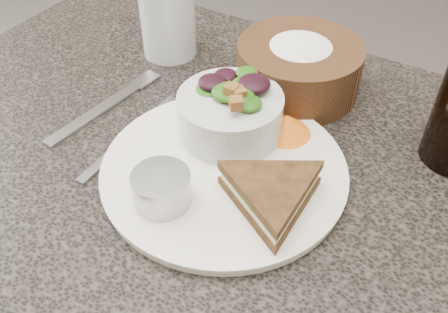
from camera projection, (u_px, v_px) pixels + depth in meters
dinner_plate at (224, 170)px, 0.62m from camera, size 0.30×0.30×0.01m
sandwich at (272, 194)px, 0.55m from camera, size 0.19×0.19×0.04m
salad_bowl at (230, 108)px, 0.63m from camera, size 0.15×0.15×0.08m
dressing_ramekin at (162, 189)px, 0.56m from camera, size 0.08×0.08×0.04m
orange_wedge at (286, 124)px, 0.65m from camera, size 0.08×0.08×0.03m
fork at (100, 110)px, 0.71m from camera, size 0.04×0.19×0.01m
knife at (131, 136)px, 0.67m from camera, size 0.01×0.20×0.00m
bread_basket at (299, 60)px, 0.72m from camera, size 0.20×0.20×0.10m
water_glass at (168, 15)px, 0.79m from camera, size 0.11×0.11×0.13m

